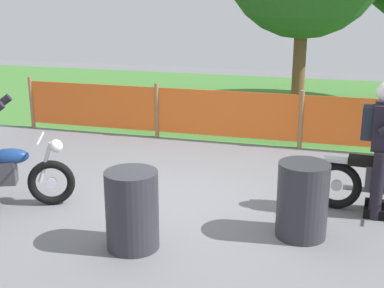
{
  "coord_description": "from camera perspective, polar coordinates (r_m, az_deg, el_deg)",
  "views": [
    {
      "loc": [
        1.91,
        -6.27,
        2.75
      ],
      "look_at": [
        0.24,
        -0.29,
        0.9
      ],
      "focal_mm": 49.13,
      "sensor_mm": 36.0,
      "label": 1
    }
  ],
  "objects": [
    {
      "name": "ground",
      "position": [
        7.11,
        -1.21,
        -6.26
      ],
      "size": [
        24.0,
        24.0,
        0.02
      ],
      "primitive_type": "cube",
      "color": "slate"
    },
    {
      "name": "grass_verge",
      "position": [
        13.41,
        7.15,
        4.65
      ],
      "size": [
        24.0,
        7.69,
        0.01
      ],
      "primitive_type": "cube",
      "color": "#427A33",
      "rests_on": "ground"
    },
    {
      "name": "barrier_fence",
      "position": [
        9.6,
        3.75,
        3.25
      ],
      "size": [
        8.12,
        0.08,
        1.05
      ],
      "color": "olive",
      "rests_on": "ground"
    },
    {
      "name": "rider_lead",
      "position": [
        6.81,
        19.85,
        0.26
      ],
      "size": [
        0.7,
        0.58,
        1.69
      ],
      "rotation": [
        0.0,
        0.0,
        -0.09
      ],
      "color": "black",
      "rests_on": "ground"
    },
    {
      "name": "oil_drum",
      "position": [
        6.11,
        11.89,
        -5.98
      ],
      "size": [
        0.58,
        0.58,
        0.88
      ],
      "primitive_type": "cylinder",
      "color": "#2D2D33",
      "rests_on": "ground"
    },
    {
      "name": "spare_drum",
      "position": [
        5.77,
        -6.52,
        -7.12
      ],
      "size": [
        0.58,
        0.58,
        0.88
      ],
      "primitive_type": "cylinder",
      "color": "#2D2D33",
      "rests_on": "ground"
    }
  ]
}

